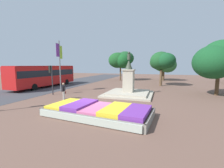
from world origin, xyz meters
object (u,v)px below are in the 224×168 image
banner_pole (60,63)px  city_bus (45,75)px  traffic_light_mid_block (51,74)px  statue_monument (129,88)px  flower_planter (98,111)px  pedestrian_with_handbag (64,90)px

banner_pole → city_bus: size_ratio=0.55×
traffic_light_mid_block → banner_pole: 2.27m
statue_monument → traffic_light_mid_block: bearing=-162.3°
flower_planter → city_bus: size_ratio=0.64×
statue_monument → pedestrian_with_handbag: 6.94m
banner_pole → pedestrian_with_handbag: 5.24m
statue_monument → city_bus: 13.81m
traffic_light_mid_block → pedestrian_with_handbag: traffic_light_mid_block is taller
flower_planter → pedestrian_with_handbag: size_ratio=4.48×
city_bus → traffic_light_mid_block: bearing=-42.1°
flower_planter → banner_pole: (-8.09, 6.80, 3.24)m
statue_monument → city_bus: (-13.59, 2.18, 1.11)m
banner_pole → city_bus: bearing=150.1°
banner_pole → pedestrian_with_handbag: banner_pole is taller
flower_planter → statue_monument: statue_monument is taller
statue_monument → pedestrian_with_handbag: bearing=-143.0°
traffic_light_mid_block → city_bus: size_ratio=0.29×
flower_planter → banner_pole: size_ratio=1.16×
traffic_light_mid_block → city_bus: 7.20m
city_bus → pedestrian_with_handbag: size_ratio=7.04×
flower_planter → traffic_light_mid_block: (-7.85, 4.92, 1.99)m
flower_planter → pedestrian_with_handbag: bearing=146.6°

